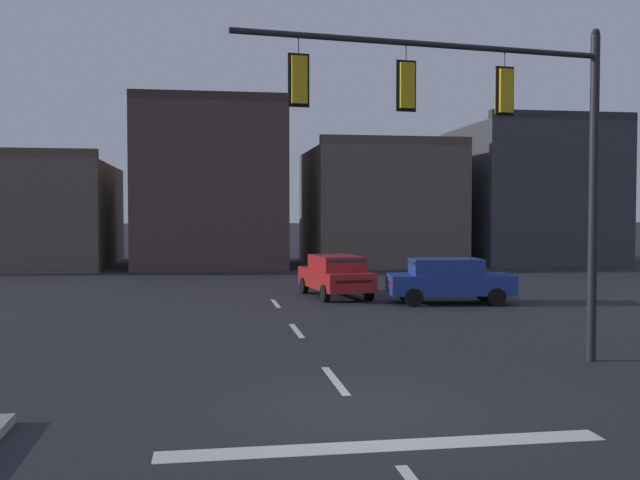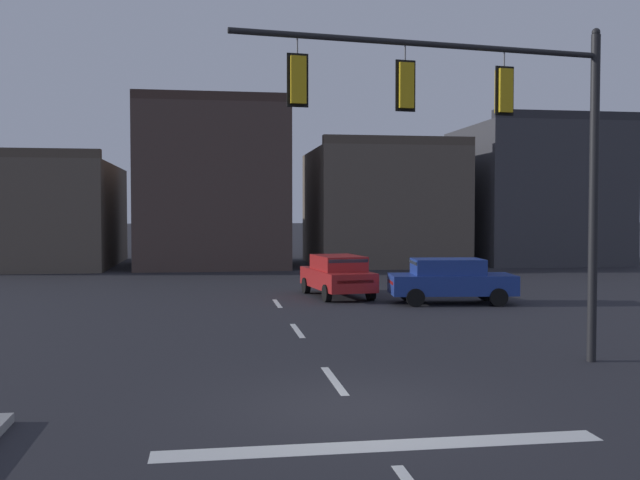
{
  "view_description": "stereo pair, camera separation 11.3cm",
  "coord_description": "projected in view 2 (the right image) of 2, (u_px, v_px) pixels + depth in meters",
  "views": [
    {
      "loc": [
        -2.49,
        -11.78,
        3.28
      ],
      "look_at": [
        0.17,
        4.97,
        2.63
      ],
      "focal_mm": 40.7,
      "sensor_mm": 36.0,
      "label": 1
    },
    {
      "loc": [
        -2.38,
        -11.79,
        3.28
      ],
      "look_at": [
        0.17,
        4.97,
        2.63
      ],
      "focal_mm": 40.7,
      "sensor_mm": 36.0,
      "label": 2
    }
  ],
  "objects": [
    {
      "name": "ground_plane",
      "position": [
        354.0,
        408.0,
        12.14
      ],
      "size": [
        400.0,
        400.0,
        0.0
      ],
      "primitive_type": "plane",
      "color": "#232328"
    },
    {
      "name": "stop_bar_paint",
      "position": [
        382.0,
        446.0,
        10.16
      ],
      "size": [
        6.4,
        0.5,
        0.01
      ],
      "primitive_type": "cube",
      "color": "silver",
      "rests_on": "ground"
    },
    {
      "name": "lane_centreline",
      "position": [
        334.0,
        380.0,
        14.11
      ],
      "size": [
        0.16,
        26.4,
        0.01
      ],
      "color": "silver",
      "rests_on": "ground"
    },
    {
      "name": "signal_mast_near_side",
      "position": [
        489.0,
        127.0,
        15.03
      ],
      "size": [
        8.03,
        1.18,
        7.26
      ],
      "color": "black",
      "rests_on": "ground"
    },
    {
      "name": "car_lot_nearside",
      "position": [
        337.0,
        275.0,
        27.98
      ],
      "size": [
        2.37,
        4.62,
        1.61
      ],
      "color": "#A81E1E",
      "rests_on": "ground"
    },
    {
      "name": "car_lot_middle",
      "position": [
        451.0,
        280.0,
        25.92
      ],
      "size": [
        4.6,
        2.3,
        1.61
      ],
      "color": "navy",
      "rests_on": "ground"
    },
    {
      "name": "building_row",
      "position": [
        305.0,
        201.0,
        45.16
      ],
      "size": [
        39.48,
        12.36,
        9.85
      ],
      "color": "brown",
      "rests_on": "ground"
    }
  ]
}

